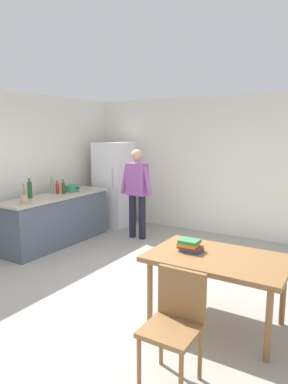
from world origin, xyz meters
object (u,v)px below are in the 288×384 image
refrigerator (114,184)px  chair (175,318)px  cooking_pot (71,188)px  bottle_beer_brown (63,188)px  person (137,188)px  utensil_jar (24,199)px  bottle_wine_green (30,190)px  dining_table (217,263)px  book_stack (190,245)px  bottle_vinegar_tall (52,186)px  bottle_sauce_red (57,188)px

refrigerator → chair: refrigerator is taller
chair → cooking_pot: bearing=146.0°
refrigerator → bottle_beer_brown: (-0.10, -1.42, 0.11)m
chair → person: bearing=129.0°
person → chair: bearing=-53.0°
utensil_jar → bottle_wine_green: (-0.29, 0.37, 0.07)m
chair → dining_table: bearing=92.0°
bottle_wine_green → utensil_jar: bearing=-51.8°
chair → book_stack: size_ratio=3.65×
utensil_jar → bottle_wine_green: size_ratio=0.94×
cooking_pot → bottle_vinegar_tall: size_ratio=1.25×
chair → cooking_pot: size_ratio=2.28×
person → utensil_jar: bearing=-116.8°
bottle_vinegar_tall → book_stack: 3.47m
bottle_sauce_red → refrigerator: bearing=82.6°
refrigerator → cooking_pot: bearing=-96.6°
person → cooking_pot: (-1.09, -0.61, -0.02)m
bottle_vinegar_tall → book_stack: size_ratio=1.28×
cooking_pot → bottle_wine_green: (-0.14, -0.87, 0.09)m
refrigerator → utensil_jar: size_ratio=5.62×
person → chair: 3.93m
bottle_wine_green → bottle_sauce_red: size_ratio=1.42×
refrigerator → book_stack: (2.99, -2.70, -0.09)m
person → bottle_vinegar_tall: size_ratio=5.31×
bottle_wine_green → book_stack: bearing=-11.6°
refrigerator → person: bearing=-30.2°
bottle_beer_brown → person: bearing=39.6°
refrigerator → bottle_wine_green: 2.06m
utensil_jar → bottle_beer_brown: utensil_jar is taller
dining_table → bottle_wine_green: bearing=169.4°
refrigerator → cooking_pot: refrigerator is taller
refrigerator → person: refrigerator is taller
dining_table → bottle_beer_brown: bottle_beer_brown is taller
utensil_jar → book_stack: bearing=-5.8°
bottle_beer_brown → chair: bearing=-33.5°
cooking_pot → bottle_wine_green: bearing=-99.0°
book_stack → bottle_sauce_red: bearing=158.9°
bottle_beer_brown → bottle_wine_green: bearing=-106.1°
chair → bottle_beer_brown: size_ratio=3.50×
dining_table → bottle_vinegar_tall: (-3.57, 1.17, 0.36)m
chair → cooking_pot: (-3.44, 2.50, 0.43)m
bottle_wine_green → dining_table: bearing=-10.6°
dining_table → chair: bearing=-90.0°
utensil_jar → bottle_beer_brown: bearing=96.6°
bottle_vinegar_tall → utensil_jar: bearing=-71.9°
cooking_pot → bottle_sauce_red: bearing=-100.2°
dining_table → bottle_vinegar_tall: bottle_vinegar_tall is taller
refrigerator → bottle_sauce_red: 1.49m
book_stack → person: bearing=133.5°
chair → bottle_wine_green: 3.96m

